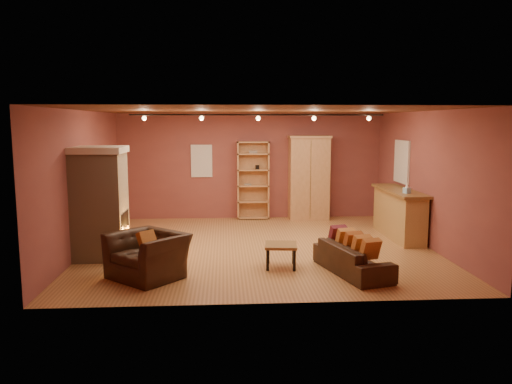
{
  "coord_description": "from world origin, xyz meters",
  "views": [
    {
      "loc": [
        -0.7,
        -10.06,
        2.56
      ],
      "look_at": [
        -0.04,
        0.2,
        1.13
      ],
      "focal_mm": 35.0,
      "sensor_mm": 36.0,
      "label": 1
    }
  ],
  "objects": [
    {
      "name": "armchair",
      "position": [
        -1.98,
        -1.91,
        0.5
      ],
      "size": [
        1.36,
        1.32,
        1.01
      ],
      "rotation": [
        0.0,
        0.0,
        -0.73
      ],
      "color": "black",
      "rests_on": "floor"
    },
    {
      "name": "left_wall",
      "position": [
        -3.5,
        0.0,
        1.4
      ],
      "size": [
        0.02,
        6.5,
        2.8
      ],
      "primitive_type": "cube",
      "color": "brown",
      "rests_on": "floor"
    },
    {
      "name": "fireplace",
      "position": [
        -3.04,
        -0.6,
        1.06
      ],
      "size": [
        1.01,
        0.98,
        2.12
      ],
      "color": "tan",
      "rests_on": "floor"
    },
    {
      "name": "bookcase",
      "position": [
        0.06,
        3.14,
        1.05
      ],
      "size": [
        0.85,
        0.33,
        2.07
      ],
      "color": "tan",
      "rests_on": "floor"
    },
    {
      "name": "floor",
      "position": [
        0.0,
        0.0,
        0.0
      ],
      "size": [
        7.0,
        7.0,
        0.0
      ],
      "primitive_type": "plane",
      "color": "#976235",
      "rests_on": "ground"
    },
    {
      "name": "coffee_table",
      "position": [
        0.29,
        -1.47,
        0.36
      ],
      "size": [
        0.61,
        0.61,
        0.42
      ],
      "rotation": [
        0.0,
        0.0,
        -0.11
      ],
      "color": "brown",
      "rests_on": "floor"
    },
    {
      "name": "back_window",
      "position": [
        -1.3,
        3.23,
        1.55
      ],
      "size": [
        0.56,
        0.04,
        0.86
      ],
      "primitive_type": "cube",
      "color": "silver",
      "rests_on": "back_wall"
    },
    {
      "name": "right_wall",
      "position": [
        3.5,
        0.0,
        1.4
      ],
      "size": [
        0.02,
        6.5,
        2.8
      ],
      "primitive_type": "cube",
      "color": "brown",
      "rests_on": "floor"
    },
    {
      "name": "bar_counter",
      "position": [
        3.2,
        0.72,
        0.55
      ],
      "size": [
        0.61,
        2.26,
        1.08
      ],
      "color": "tan",
      "rests_on": "floor"
    },
    {
      "name": "tissue_box",
      "position": [
        3.15,
        0.15,
        1.17
      ],
      "size": [
        0.17,
        0.17,
        0.23
      ],
      "rotation": [
        0.0,
        0.0,
        0.42
      ],
      "color": "#92C5EA",
      "rests_on": "bar_counter"
    },
    {
      "name": "back_wall",
      "position": [
        0.0,
        3.25,
        1.4
      ],
      "size": [
        7.0,
        0.02,
        2.8
      ],
      "primitive_type": "cube",
      "color": "brown",
      "rests_on": "floor"
    },
    {
      "name": "track_rail",
      "position": [
        0.0,
        0.2,
        2.69
      ],
      "size": [
        5.2,
        0.09,
        0.13
      ],
      "color": "black",
      "rests_on": "ceiling"
    },
    {
      "name": "ceiling",
      "position": [
        0.0,
        0.0,
        2.8
      ],
      "size": [
        7.0,
        7.0,
        0.0
      ],
      "primitive_type": "plane",
      "rotation": [
        3.14,
        0.0,
        0.0
      ],
      "color": "brown",
      "rests_on": "back_wall"
    },
    {
      "name": "armoire",
      "position": [
        1.54,
        2.97,
        1.12
      ],
      "size": [
        1.09,
        0.62,
        2.22
      ],
      "color": "tan",
      "rests_on": "floor"
    },
    {
      "name": "loveseat",
      "position": [
        1.48,
        -1.89,
        0.36
      ],
      "size": [
        0.94,
        1.8,
        0.74
      ],
      "rotation": [
        0.0,
        0.0,
        1.83
      ],
      "color": "black",
      "rests_on": "floor"
    },
    {
      "name": "right_window",
      "position": [
        3.47,
        1.4,
        1.65
      ],
      "size": [
        0.05,
        0.9,
        1.0
      ],
      "primitive_type": "cube",
      "color": "silver",
      "rests_on": "right_wall"
    }
  ]
}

